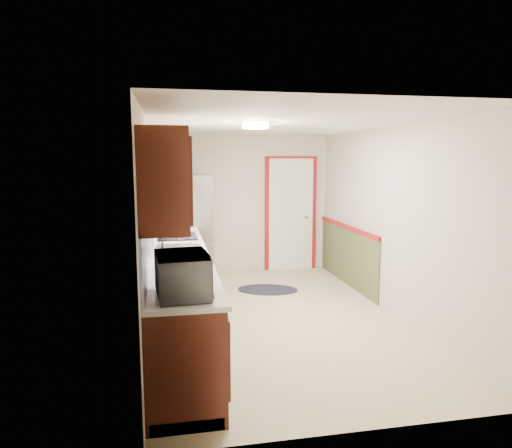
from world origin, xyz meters
name	(u,v)px	position (x,y,z in m)	size (l,w,h in m)	color
room_shell	(276,223)	(0.00, 0.00, 1.20)	(3.20, 5.20, 2.52)	#C6B58B
kitchen_run	(176,264)	(-1.24, -0.29, 0.81)	(0.63, 4.00, 2.20)	#3B160D
back_wall_trim	(302,222)	(0.99, 2.21, 0.89)	(1.12, 2.30, 2.08)	maroon
ceiling_fixture	(255,126)	(-0.30, -0.20, 2.36)	(0.30, 0.30, 0.06)	#FFD88C
microwave	(183,270)	(-1.20, -1.95, 1.14)	(0.58, 0.32, 0.39)	white
refrigerator	(191,228)	(-0.95, 2.05, 0.87)	(0.76, 0.75, 1.74)	#B7B7BC
rug	(268,290)	(0.16, 1.22, 0.01)	(0.92, 0.59, 0.01)	black
cooktop	(178,237)	(-1.19, 0.75, 0.95)	(0.51, 0.61, 0.02)	black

